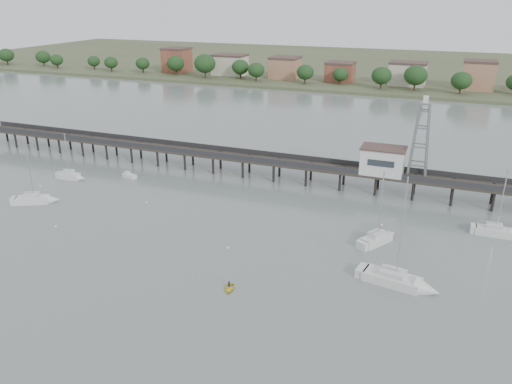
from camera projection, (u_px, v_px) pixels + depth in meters
ground_plane at (69, 350)px, 54.83m from camera, size 500.00×500.00×0.00m
pier at (261, 160)px, 105.40m from camera, size 150.00×5.00×5.50m
pier_building at (383, 160)px, 95.93m from camera, size 8.40×5.40×5.30m
lattice_tower at (421, 141)px, 92.11m from camera, size 3.20×3.20×15.50m
sailboat_c at (381, 238)px, 78.65m from camera, size 5.80×7.58×12.52m
sailboat_a at (39, 200)px, 93.28m from camera, size 8.01×5.76×13.03m
sailboat_b at (72, 176)px, 105.14m from camera, size 6.25×2.21×10.35m
sailboat_e at (500, 233)px, 80.39m from camera, size 7.22×2.14×12.02m
sailboat_d at (405, 283)px, 66.38m from camera, size 10.43×4.60×16.46m
white_tender at (129, 176)px, 106.20m from camera, size 3.68×2.33×1.33m
yellow_dinghy at (229, 289)px, 66.08m from camera, size 1.84×0.91×2.48m
dinghy_occupant at (229, 289)px, 66.08m from camera, size 0.64×1.10×0.25m
mooring_buoys at (206, 229)px, 82.82m from camera, size 87.45×23.80×0.39m
far_shore at (382, 67)px, 261.89m from camera, size 500.00×170.00×10.40m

